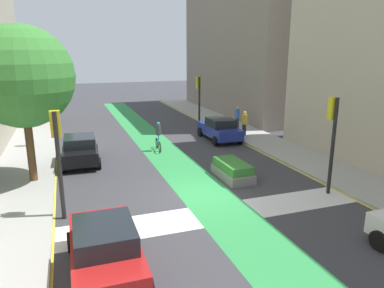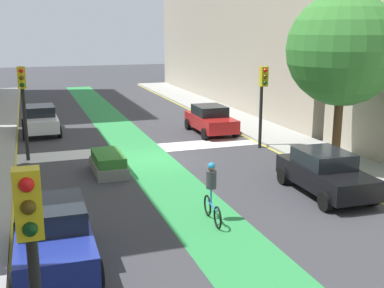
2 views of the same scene
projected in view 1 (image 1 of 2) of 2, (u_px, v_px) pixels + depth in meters
ground_plane at (200, 195)px, 15.68m from camera, size 120.00×120.00×0.00m
bike_lane_paint at (206, 194)px, 15.77m from camera, size 2.40×60.00×0.01m
crosswalk_band at (218, 214)px, 13.85m from camera, size 12.00×1.80×0.01m
sidewalk_left at (10, 219)px, 13.23m from camera, size 3.00×60.00×0.15m
curb_stripe_left at (53, 215)px, 13.74m from camera, size 0.16×60.00×0.01m
sidewalk_right at (339, 174)px, 18.08m from camera, size 3.00×60.00×0.15m
curb_stripe_right at (314, 179)px, 17.62m from camera, size 0.16×60.00×0.01m
traffic_signal_near_right at (333, 127)px, 15.24m from camera, size 0.35×0.52×4.23m
traffic_signal_near_left at (57, 144)px, 12.88m from camera, size 0.35×0.52×4.05m
traffic_signal_far_right at (199, 92)px, 29.71m from camera, size 0.35×0.52×4.06m
car_black_left_far at (80, 149)px, 19.98m from camera, size 2.15×4.26×1.57m
car_blue_right_far at (220, 129)px, 25.19m from camera, size 2.08×4.23×1.57m
car_red_left_near at (105, 248)px, 9.95m from camera, size 2.05×4.22×1.57m
cyclist_in_lane at (158, 136)px, 22.42m from camera, size 0.32×1.73×1.86m
pedestrian_sidewalk_right_a at (244, 123)px, 25.95m from camera, size 0.34×0.34×1.77m
pedestrian_sidewalk_left_a at (29, 132)px, 23.01m from camera, size 0.34×0.34×1.74m
pedestrian_sidewalk_right_b at (237, 117)px, 28.56m from camera, size 0.34×0.34×1.69m
street_tree_near at (22, 77)px, 15.85m from camera, size 4.55×4.55×7.12m
street_tree_far at (42, 67)px, 30.09m from camera, size 4.10×4.10×6.72m
median_planter at (233, 170)px, 17.66m from camera, size 1.24×2.61×0.85m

